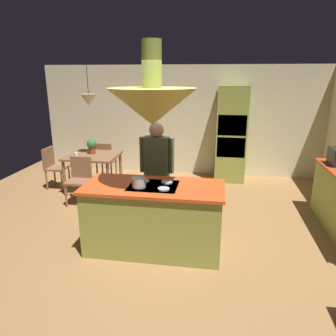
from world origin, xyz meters
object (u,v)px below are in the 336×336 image
at_px(dining_table, 93,160).
at_px(cup_on_table, 76,155).
at_px(chair_at_corner, 53,165).
at_px(kitchen_island, 154,217).
at_px(chair_facing_island, 79,177).
at_px(cooking_pot_on_cooktop, 139,182).
at_px(oven_tower, 231,134).
at_px(potted_plant_on_table, 92,146).
at_px(person_at_island, 157,169).
at_px(chair_by_back_wall, 105,158).

bearing_deg(dining_table, cup_on_table, -136.36).
bearing_deg(chair_at_corner, cup_on_table, -109.76).
relative_size(kitchen_island, chair_facing_island, 2.14).
bearing_deg(cooking_pot_on_cooktop, dining_table, 124.63).
bearing_deg(cooking_pot_on_cooktop, oven_tower, 69.52).
relative_size(potted_plant_on_table, cooking_pot_on_cooktop, 1.67).
height_order(kitchen_island, chair_at_corner, kitchen_island).
bearing_deg(kitchen_island, potted_plant_on_table, 128.43).
bearing_deg(dining_table, kitchen_island, -51.01).
bearing_deg(dining_table, person_at_island, -41.12).
distance_m(chair_facing_island, chair_by_back_wall, 1.37).
relative_size(kitchen_island, dining_table, 1.82).
height_order(oven_tower, person_at_island, oven_tower).
bearing_deg(oven_tower, potted_plant_on_table, -159.83).
xyz_separation_m(potted_plant_on_table, cup_on_table, (-0.20, -0.33, -0.12)).
bearing_deg(potted_plant_on_table, oven_tower, 20.17).
height_order(person_at_island, chair_facing_island, person_at_island).
bearing_deg(person_at_island, chair_by_back_wall, 127.62).
distance_m(kitchen_island, dining_table, 2.71).
height_order(person_at_island, potted_plant_on_table, person_at_island).
distance_m(chair_facing_island, cooking_pot_on_cooktop, 2.24).
distance_m(kitchen_island, chair_facing_island, 2.21).
xyz_separation_m(person_at_island, potted_plant_on_table, (-1.66, 1.51, -0.03)).
relative_size(oven_tower, chair_facing_island, 2.43).
height_order(chair_by_back_wall, cup_on_table, chair_by_back_wall).
xyz_separation_m(person_at_island, chair_at_corner, (-2.50, 1.41, -0.45)).
relative_size(dining_table, cooking_pot_on_cooktop, 5.67).
height_order(dining_table, cup_on_table, cup_on_table).
xyz_separation_m(chair_at_corner, cooking_pot_on_cooktop, (2.43, -2.23, 0.51)).
bearing_deg(oven_tower, chair_by_back_wall, -170.72).
relative_size(chair_facing_island, cooking_pot_on_cooktop, 4.83).
bearing_deg(chair_facing_island, kitchen_island, -39.76).
bearing_deg(cup_on_table, chair_at_corner, 160.24).
height_order(chair_by_back_wall, potted_plant_on_table, potted_plant_on_table).
distance_m(kitchen_island, chair_at_corner, 3.33).
bearing_deg(cooking_pot_on_cooktop, chair_by_back_wall, 117.84).
distance_m(person_at_island, potted_plant_on_table, 2.24).
relative_size(person_at_island, potted_plant_on_table, 5.55).
height_order(oven_tower, chair_facing_island, oven_tower).
bearing_deg(chair_at_corner, oven_tower, -72.79).
distance_m(oven_tower, chair_by_back_wall, 2.89).
bearing_deg(potted_plant_on_table, chair_facing_island, -86.78).
height_order(chair_at_corner, cup_on_table, chair_at_corner).
bearing_deg(oven_tower, cup_on_table, -155.68).
bearing_deg(chair_at_corner, chair_facing_island, -127.62).
bearing_deg(cooking_pot_on_cooktop, chair_facing_island, 134.92).
bearing_deg(chair_at_corner, chair_by_back_wall, -52.38).
bearing_deg(potted_plant_on_table, cooking_pot_on_cooktop, -55.77).
distance_m(chair_facing_island, cup_on_table, 0.60).
xyz_separation_m(chair_facing_island, chair_by_back_wall, (0.00, 1.37, 0.00)).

